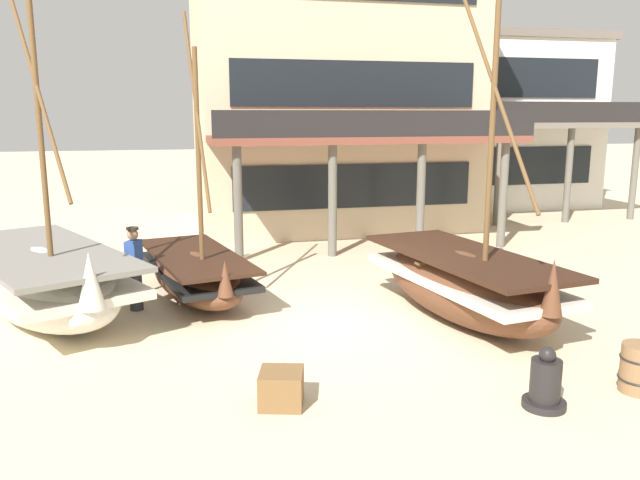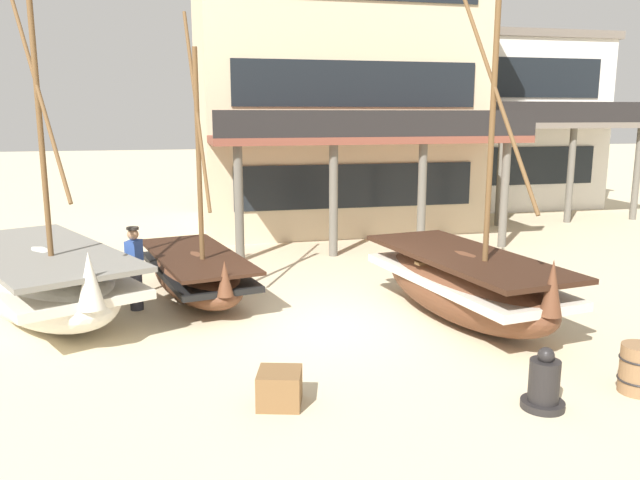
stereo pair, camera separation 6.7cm
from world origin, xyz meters
TOP-DOWN VIEW (x-y plane):
  - ground_plane at (0.00, 0.00)m, footprint 120.00×120.00m
  - fishing_boat_near_left at (-2.38, 2.33)m, footprint 2.45×4.55m
  - fishing_boat_centre_large at (-5.31, 1.70)m, footprint 4.40×5.94m
  - fishing_boat_far_right at (2.48, -0.40)m, footprint 2.48×4.99m
  - fisherman_by_hull at (-3.61, 1.73)m, footprint 0.35×0.42m
  - capstan_winch at (1.85, -4.04)m, footprint 0.58×0.58m
  - wooden_barrel at (3.43, -3.92)m, footprint 0.56×0.56m
  - cargo_crate at (-1.55, -3.12)m, footprint 0.72×0.72m
  - harbor_building_main at (2.76, 10.97)m, footprint 9.36×9.38m
  - harbor_building_annex at (9.71, 13.79)m, footprint 10.06×8.08m

SIDE VIEW (x-z plane):
  - ground_plane at x=0.00m, z-range 0.00..0.00m
  - cargo_crate at x=-1.55m, z-range 0.00..0.48m
  - capstan_winch at x=1.85m, z-range -0.09..0.76m
  - wooden_barrel at x=3.43m, z-range 0.00..0.70m
  - fishing_boat_near_left at x=-2.38m, z-range -2.39..3.47m
  - fishing_boat_far_right at x=2.48m, z-range -2.47..3.91m
  - fishing_boat_centre_large at x=-5.31m, z-range -2.51..3.98m
  - fisherman_by_hull at x=-3.61m, z-range -0.01..1.68m
  - harbor_building_annex at x=9.71m, z-range 0.01..7.03m
  - harbor_building_main at x=2.76m, z-range -0.01..9.46m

